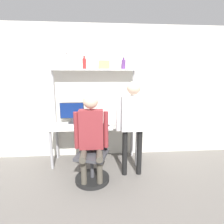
% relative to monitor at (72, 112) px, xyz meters
% --- Properties ---
extents(ground_plane, '(12.00, 12.00, 0.00)m').
position_rel_monitor_xyz_m(ground_plane, '(0.45, -0.49, -0.99)').
color(ground_plane, slate).
extents(wall_back, '(8.00, 0.06, 2.70)m').
position_rel_monitor_xyz_m(wall_back, '(0.45, 0.17, 0.36)').
color(wall_back, silver).
rests_on(wall_back, ground_plane).
extents(desk, '(1.71, 0.61, 0.76)m').
position_rel_monitor_xyz_m(desk, '(0.45, -0.17, -0.32)').
color(desk, silver).
rests_on(desk, ground_plane).
extents(shelf_unit, '(1.62, 0.23, 1.83)m').
position_rel_monitor_xyz_m(shelf_unit, '(0.45, 0.01, 0.52)').
color(shelf_unit, white).
rests_on(shelf_unit, ground_plane).
extents(monitor, '(0.48, 0.18, 0.42)m').
position_rel_monitor_xyz_m(monitor, '(0.00, 0.00, 0.00)').
color(monitor, '#333338').
rests_on(monitor, desk).
extents(laptop, '(0.36, 0.22, 0.22)m').
position_rel_monitor_xyz_m(laptop, '(0.40, -0.25, -0.17)').
color(laptop, silver).
rests_on(laptop, desk).
extents(cell_phone, '(0.07, 0.15, 0.01)m').
position_rel_monitor_xyz_m(cell_phone, '(0.71, -0.28, -0.23)').
color(cell_phone, silver).
rests_on(cell_phone, desk).
extents(office_chair, '(0.57, 0.57, 0.93)m').
position_rel_monitor_xyz_m(office_chair, '(0.42, -0.82, -0.71)').
color(office_chair, black).
rests_on(office_chair, ground_plane).
extents(person_seated, '(0.54, 0.48, 1.44)m').
position_rel_monitor_xyz_m(person_seated, '(0.41, -0.86, -0.14)').
color(person_seated, '#4C473D').
rests_on(person_seated, ground_plane).
extents(person_standing, '(0.56, 0.22, 1.62)m').
position_rel_monitor_xyz_m(person_standing, '(1.10, -0.72, 0.03)').
color(person_standing, black).
rests_on(person_standing, ground_plane).
extents(bottle_purple, '(0.08, 0.08, 0.22)m').
position_rel_monitor_xyz_m(bottle_purple, '(1.03, 0.01, 0.93)').
color(bottle_purple, '#593372').
rests_on(bottle_purple, shelf_unit).
extents(bottle_clear, '(0.09, 0.09, 0.29)m').
position_rel_monitor_xyz_m(bottle_clear, '(-0.06, 0.01, 0.96)').
color(bottle_clear, silver).
rests_on(bottle_clear, shelf_unit).
extents(bottle_red, '(0.07, 0.07, 0.25)m').
position_rel_monitor_xyz_m(bottle_red, '(0.27, 0.01, 0.94)').
color(bottle_red, maroon).
rests_on(bottle_red, shelf_unit).
extents(storage_box, '(0.20, 0.20, 0.16)m').
position_rel_monitor_xyz_m(storage_box, '(0.65, 0.01, 0.91)').
color(storage_box, '#DBCC66').
rests_on(storage_box, shelf_unit).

